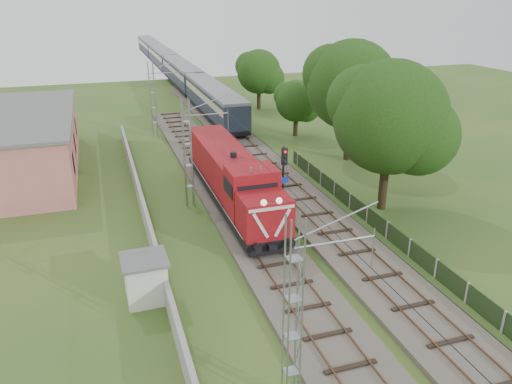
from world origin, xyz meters
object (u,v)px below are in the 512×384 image
object	(u,v)px
locomotive	(232,177)
relay_hut	(146,279)
coach_rake	(171,64)
signal_post	(284,171)

from	to	relation	value
locomotive	relay_hut	bearing A→B (deg)	-125.72
coach_rake	locomotive	bearing A→B (deg)	-94.73
locomotive	signal_post	xyz separation A→B (m)	(2.67, -3.44, 1.34)
locomotive	signal_post	world-z (taller)	signal_post
coach_rake	relay_hut	xyz separation A→B (m)	(-12.40, -70.73, -1.28)
relay_hut	signal_post	bearing A→B (deg)	34.22
coach_rake	signal_post	size ratio (longest dim) A/B	16.93
coach_rake	signal_post	bearing A→B (deg)	-92.09
locomotive	coach_rake	distance (m)	60.65
signal_post	relay_hut	size ratio (longest dim) A/B	2.21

